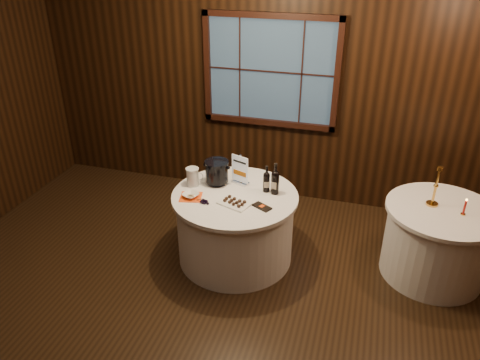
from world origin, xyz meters
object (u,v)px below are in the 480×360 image
(ice_bucket, at_px, (217,172))
(cracker_bowl, at_px, (191,195))
(side_table, at_px, (436,242))
(brass_candlestick, at_px, (435,192))
(port_bottle_left, at_px, (266,181))
(port_bottle_right, at_px, (275,181))
(grape_bunch, at_px, (205,201))
(main_table, at_px, (235,226))
(sign_stand, at_px, (240,174))
(chocolate_box, at_px, (262,207))
(red_candle, at_px, (464,208))
(glass_pitcher, at_px, (193,177))
(chocolate_plate, at_px, (234,203))

(ice_bucket, bearing_deg, cracker_bowl, -114.66)
(side_table, height_order, cracker_bowl, cracker_bowl)
(side_table, bearing_deg, brass_candlestick, 155.75)
(port_bottle_left, distance_m, port_bottle_right, 0.10)
(grape_bunch, bearing_deg, port_bottle_left, 36.86)
(main_table, distance_m, ice_bucket, 0.60)
(port_bottle_left, xyz_separation_m, grape_bunch, (-0.52, -0.39, -0.11))
(side_table, distance_m, sign_stand, 2.07)
(side_table, height_order, brass_candlestick, brass_candlestick)
(chocolate_box, xyz_separation_m, red_candle, (1.84, 0.41, 0.06))
(port_bottle_left, bearing_deg, port_bottle_right, -28.14)
(glass_pitcher, bearing_deg, chocolate_box, -36.49)
(ice_bucket, bearing_deg, side_table, 3.22)
(main_table, height_order, chocolate_box, chocolate_box)
(port_bottle_left, xyz_separation_m, chocolate_box, (0.04, -0.32, -0.12))
(main_table, relative_size, cracker_bowl, 8.32)
(side_table, bearing_deg, main_table, -171.47)
(ice_bucket, bearing_deg, chocolate_plate, -49.78)
(port_bottle_left, distance_m, chocolate_plate, 0.42)
(port_bottle_right, distance_m, chocolate_plate, 0.48)
(grape_bunch, bearing_deg, port_bottle_right, 31.29)
(side_table, relative_size, red_candle, 6.32)
(ice_bucket, xyz_separation_m, red_candle, (2.41, 0.07, -0.07))
(port_bottle_left, distance_m, glass_pitcher, 0.77)
(chocolate_plate, xyz_separation_m, brass_candlestick, (1.84, 0.53, 0.13))
(port_bottle_right, bearing_deg, cracker_bowl, -148.79)
(port_bottle_left, xyz_separation_m, brass_candlestick, (1.61, 0.19, 0.02))
(port_bottle_left, xyz_separation_m, ice_bucket, (-0.53, 0.02, 0.01))
(ice_bucket, bearing_deg, grape_bunch, -87.75)
(chocolate_plate, height_order, chocolate_box, chocolate_plate)
(chocolate_plate, relative_size, brass_candlestick, 0.85)
(grape_bunch, xyz_separation_m, red_candle, (2.39, 0.47, 0.05))
(main_table, distance_m, port_bottle_right, 0.66)
(chocolate_box, bearing_deg, red_candle, 41.20)
(glass_pitcher, xyz_separation_m, brass_candlestick, (2.37, 0.28, 0.05))
(main_table, bearing_deg, ice_bucket, 145.12)
(sign_stand, distance_m, port_bottle_left, 0.31)
(sign_stand, xyz_separation_m, port_bottle_left, (0.30, -0.09, 0.01))
(grape_bunch, relative_size, cracker_bowl, 1.05)
(sign_stand, bearing_deg, brass_candlestick, 23.64)
(ice_bucket, xyz_separation_m, glass_pitcher, (-0.23, -0.11, -0.04))
(sign_stand, xyz_separation_m, red_candle, (2.17, -0.00, -0.04))
(sign_stand, height_order, port_bottle_right, port_bottle_right)
(port_bottle_right, bearing_deg, grape_bunch, -139.17)
(main_table, bearing_deg, port_bottle_right, 20.26)
(port_bottle_left, height_order, brass_candlestick, brass_candlestick)
(glass_pitcher, xyz_separation_m, cracker_bowl, (0.07, -0.24, -0.08))
(sign_stand, distance_m, cracker_bowl, 0.58)
(sign_stand, distance_m, ice_bucket, 0.25)
(red_candle, bearing_deg, port_bottle_left, -177.43)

